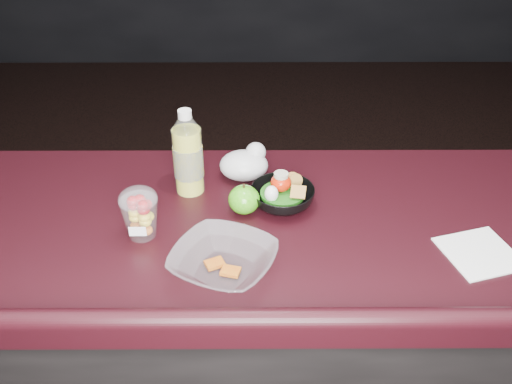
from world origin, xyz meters
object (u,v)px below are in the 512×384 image
green_apple (244,200)px  snack_bowl (282,195)px  takeout_bowl (224,261)px  fruit_cup (140,212)px  lemonade_bottle (188,158)px

green_apple → snack_bowl: (0.10, 0.03, -0.01)m
green_apple → snack_bowl: 0.10m
green_apple → takeout_bowl: 0.23m
fruit_cup → takeout_bowl: 0.25m
lemonade_bottle → snack_bowl: lemonade_bottle is taller
fruit_cup → green_apple: bearing=21.2°
lemonade_bottle → snack_bowl: 0.26m
green_apple → fruit_cup: bearing=-158.8°
lemonade_bottle → snack_bowl: size_ratio=1.12×
fruit_cup → takeout_bowl: fruit_cup is taller
fruit_cup → takeout_bowl: size_ratio=0.44×
fruit_cup → snack_bowl: 0.37m
takeout_bowl → snack_bowl: bearing=61.1°
fruit_cup → snack_bowl: bearing=19.7°
lemonade_bottle → fruit_cup: (-0.10, -0.20, -0.03)m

